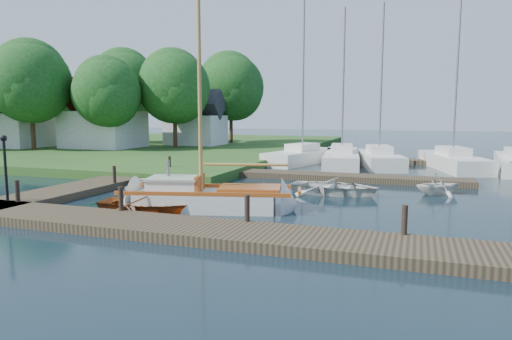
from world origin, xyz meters
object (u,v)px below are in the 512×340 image
(tender_c, at_px, (335,185))
(tree_3, at_px, (174,87))
(mooring_post_1, at_px, (121,199))
(mooring_post_5, at_px, (170,163))
(mooring_post_4, at_px, (114,174))
(house_a, at_px, (104,120))
(marina_boat_3, at_px, (452,160))
(tree_2, at_px, (107,92))
(tender_d, at_px, (438,182))
(tree_1, at_px, (30,82))
(tree_4, at_px, (125,85))
(tender_a, at_px, (157,181))
(marina_boat_2, at_px, (379,158))
(mooring_post_0, at_px, (17,191))
(tree_7, at_px, (231,87))
(tree_5, at_px, (48,95))
(house_c, at_px, (196,123))
(house_b, at_px, (16,122))
(marina_boat_1, at_px, (342,157))
(mooring_post_2, at_px, (247,208))
(mooring_post_3, at_px, (404,220))
(marina_boat_0, at_px, (302,155))
(sailboat, at_px, (211,200))
(dinghy, at_px, (151,201))
(lamp_post, at_px, (5,159))

(tender_c, relative_size, tree_3, 0.45)
(mooring_post_1, xyz_separation_m, mooring_post_5, (-4.00, 10.00, 0.00))
(mooring_post_4, xyz_separation_m, house_a, (-13.00, 16.00, 2.26))
(marina_boat_3, height_order, tree_2, marina_boat_3)
(mooring_post_1, distance_m, tender_d, 13.29)
(mooring_post_1, distance_m, tree_1, 27.58)
(tree_1, bearing_deg, tree_4, 78.69)
(tender_a, height_order, marina_boat_2, marina_boat_2)
(tender_c, bearing_deg, mooring_post_0, 130.08)
(tender_d, relative_size, tree_7, 0.22)
(tree_4, distance_m, tree_5, 8.30)
(house_a, xyz_separation_m, house_c, (6.00, 6.00, -0.38))
(house_b, bearing_deg, marina_boat_1, -0.68)
(mooring_post_1, height_order, tree_1, tree_1)
(mooring_post_1, bearing_deg, tree_5, 137.14)
(marina_boat_1, xyz_separation_m, tree_2, (-19.36, 0.40, 4.69))
(mooring_post_2, distance_m, mooring_post_3, 4.50)
(mooring_post_1, xyz_separation_m, tree_2, (-15.00, 19.05, 4.55))
(mooring_post_2, bearing_deg, house_b, 147.22)
(marina_boat_2, height_order, tree_2, marina_boat_2)
(mooring_post_1, distance_m, tree_7, 32.79)
(marina_boat_0, distance_m, house_c, 15.15)
(tender_a, bearing_deg, mooring_post_4, 136.58)
(mooring_post_0, relative_size, mooring_post_4, 1.00)
(marina_boat_1, bearing_deg, tree_2, 80.72)
(mooring_post_3, bearing_deg, house_b, 150.80)
(mooring_post_4, relative_size, house_c, 0.15)
(mooring_post_4, bearing_deg, mooring_post_1, -51.34)
(mooring_post_5, xyz_separation_m, tree_2, (-11.00, 9.05, 4.55))
(tree_7, bearing_deg, marina_boat_2, -38.22)
(marina_boat_2, bearing_deg, mooring_post_2, 158.36)
(mooring_post_0, bearing_deg, house_a, 120.76)
(mooring_post_1, distance_m, sailboat, 3.27)
(marina_boat_2, xyz_separation_m, house_a, (-23.84, 2.42, 2.39))
(mooring_post_1, distance_m, house_c, 29.22)
(mooring_post_5, height_order, dinghy, mooring_post_5)
(lamp_post, height_order, tree_7, tree_7)
(mooring_post_1, distance_m, mooring_post_5, 10.77)
(tree_7, bearing_deg, tree_5, -161.57)
(marina_boat_1, distance_m, marina_boat_3, 7.00)
(lamp_post, bearing_deg, house_a, 119.74)
(mooring_post_2, distance_m, house_b, 35.15)
(marina_boat_2, xyz_separation_m, tree_3, (-17.83, 4.47, 5.24))
(tree_3, height_order, tree_4, tree_4)
(mooring_post_0, relative_size, house_a, 0.13)
(marina_boat_2, distance_m, tree_7, 20.93)
(tree_2, bearing_deg, tree_4, 116.57)
(mooring_post_0, height_order, house_c, house_c)
(marina_boat_1, bearing_deg, tender_c, 179.44)
(mooring_post_0, distance_m, marina_boat_2, 21.77)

